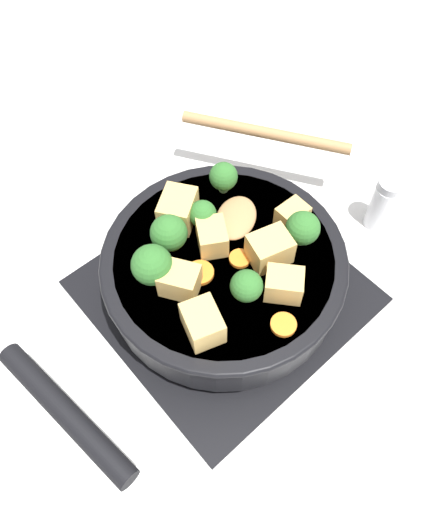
# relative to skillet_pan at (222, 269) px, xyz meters

# --- Properties ---
(ground_plane) EXTENTS (2.40, 2.40, 0.00)m
(ground_plane) POSITION_rel_skillet_pan_xyz_m (0.00, 0.00, -0.06)
(ground_plane) COLOR silver
(front_burner_grate) EXTENTS (0.31, 0.31, 0.03)m
(front_burner_grate) POSITION_rel_skillet_pan_xyz_m (0.00, 0.00, -0.05)
(front_burner_grate) COLOR black
(front_burner_grate) RESTS_ON ground_plane
(skillet_pan) EXTENTS (0.41, 0.29, 0.06)m
(skillet_pan) POSITION_rel_skillet_pan_xyz_m (0.00, 0.00, 0.00)
(skillet_pan) COLOR black
(skillet_pan) RESTS_ON front_burner_grate
(wooden_spoon) EXTENTS (0.24, 0.22, 0.02)m
(wooden_spoon) POSITION_rel_skillet_pan_xyz_m (0.12, 0.07, 0.03)
(wooden_spoon) COLOR #A87A4C
(wooden_spoon) RESTS_ON skillet_pan
(tofu_cube_center_large) EXTENTS (0.06, 0.06, 0.04)m
(tofu_cube_center_large) POSITION_rel_skillet_pan_xyz_m (-0.00, 0.08, 0.05)
(tofu_cube_center_large) COLOR tan
(tofu_cube_center_large) RESTS_ON skillet_pan
(tofu_cube_near_handle) EXTENTS (0.05, 0.05, 0.04)m
(tofu_cube_near_handle) POSITION_rel_skillet_pan_xyz_m (-0.08, -0.06, 0.04)
(tofu_cube_near_handle) COLOR tan
(tofu_cube_near_handle) RESTS_ON skillet_pan
(tofu_cube_east_chunk) EXTENTS (0.05, 0.05, 0.03)m
(tofu_cube_east_chunk) POSITION_rel_skillet_pan_xyz_m (0.00, 0.02, 0.04)
(tofu_cube_east_chunk) COLOR tan
(tofu_cube_east_chunk) RESTS_ON skillet_pan
(tofu_cube_west_chunk) EXTENTS (0.05, 0.05, 0.03)m
(tofu_cube_west_chunk) POSITION_rel_skillet_pan_xyz_m (-0.06, 0.00, 0.04)
(tofu_cube_west_chunk) COLOR tan
(tofu_cube_west_chunk) RESTS_ON skillet_pan
(tofu_cube_back_piece) EXTENTS (0.05, 0.05, 0.03)m
(tofu_cube_back_piece) POSITION_rel_skillet_pan_xyz_m (0.02, -0.08, 0.04)
(tofu_cube_back_piece) COLOR tan
(tofu_cube_back_piece) RESTS_ON skillet_pan
(tofu_cube_front_piece) EXTENTS (0.04, 0.03, 0.03)m
(tofu_cube_front_piece) POSITION_rel_skillet_pan_xyz_m (0.10, -0.02, 0.04)
(tofu_cube_front_piece) COLOR tan
(tofu_cube_front_piece) RESTS_ON skillet_pan
(tofu_cube_mid_small) EXTENTS (0.05, 0.05, 0.04)m
(tofu_cube_mid_small) POSITION_rel_skillet_pan_xyz_m (0.04, -0.04, 0.04)
(tofu_cube_mid_small) COLOR tan
(tofu_cube_mid_small) RESTS_ON skillet_pan
(broccoli_floret_near_spoon) EXTENTS (0.04, 0.04, 0.04)m
(broccoli_floret_near_spoon) POSITION_rel_skillet_pan_xyz_m (-0.02, -0.06, 0.05)
(broccoli_floret_near_spoon) COLOR #709956
(broccoli_floret_near_spoon) RESTS_ON skillet_pan
(broccoli_floret_center_top) EXTENTS (0.04, 0.04, 0.05)m
(broccoli_floret_center_top) POSITION_rel_skillet_pan_xyz_m (-0.04, 0.05, 0.05)
(broccoli_floret_center_top) COLOR #709956
(broccoli_floret_center_top) RESTS_ON skillet_pan
(broccoli_floret_east_rim) EXTENTS (0.04, 0.04, 0.05)m
(broccoli_floret_east_rim) POSITION_rel_skillet_pan_xyz_m (0.08, -0.04, 0.05)
(broccoli_floret_east_rim) COLOR #709956
(broccoli_floret_east_rim) RESTS_ON skillet_pan
(broccoli_floret_west_rim) EXTENTS (0.04, 0.04, 0.04)m
(broccoli_floret_west_rim) POSITION_rel_skillet_pan_xyz_m (0.07, 0.08, 0.05)
(broccoli_floret_west_rim) COLOR #709956
(broccoli_floret_west_rim) RESTS_ON skillet_pan
(broccoli_floret_north_edge) EXTENTS (0.05, 0.05, 0.05)m
(broccoli_floret_north_edge) POSITION_rel_skillet_pan_xyz_m (-0.08, 0.03, 0.05)
(broccoli_floret_north_edge) COLOR #709956
(broccoli_floret_north_edge) RESTS_ON skillet_pan
(broccoli_floret_south_cluster) EXTENTS (0.03, 0.03, 0.04)m
(broccoli_floret_south_cluster) POSITION_rel_skillet_pan_xyz_m (0.01, 0.05, 0.05)
(broccoli_floret_south_cluster) COLOR #709956
(broccoli_floret_south_cluster) RESTS_ON skillet_pan
(carrot_slice_orange_thin) EXTENTS (0.03, 0.03, 0.01)m
(carrot_slice_orange_thin) POSITION_rel_skillet_pan_xyz_m (-0.01, -0.11, 0.03)
(carrot_slice_orange_thin) COLOR orange
(carrot_slice_orange_thin) RESTS_ON skillet_pan
(carrot_slice_near_center) EXTENTS (0.03, 0.03, 0.01)m
(carrot_slice_near_center) POSITION_rel_skillet_pan_xyz_m (0.01, -0.02, 0.03)
(carrot_slice_near_center) COLOR orange
(carrot_slice_near_center) RESTS_ON skillet_pan
(carrot_slice_edge_slice) EXTENTS (0.03, 0.03, 0.01)m
(carrot_slice_edge_slice) POSITION_rel_skillet_pan_xyz_m (-0.03, 0.00, 0.03)
(carrot_slice_edge_slice) COLOR orange
(carrot_slice_edge_slice) RESTS_ON skillet_pan
(salt_shaker) EXTENTS (0.04, 0.04, 0.09)m
(salt_shaker) POSITION_rel_skillet_pan_xyz_m (0.24, -0.06, -0.02)
(salt_shaker) COLOR white
(salt_shaker) RESTS_ON ground_plane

